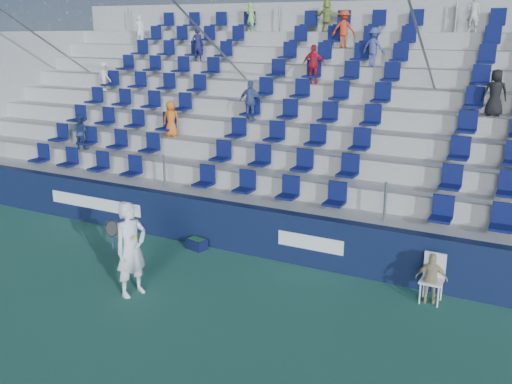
% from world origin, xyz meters
% --- Properties ---
extents(ground, '(70.00, 70.00, 0.00)m').
position_xyz_m(ground, '(0.00, 0.00, 0.00)').
color(ground, '#2B6450').
rests_on(ground, ground).
extents(sponsor_wall, '(24.00, 0.32, 1.20)m').
position_xyz_m(sponsor_wall, '(0.00, 3.15, 0.60)').
color(sponsor_wall, '#0F1939').
rests_on(sponsor_wall, ground).
extents(grandstand, '(24.00, 8.17, 6.63)m').
position_xyz_m(grandstand, '(-0.00, 8.24, 2.14)').
color(grandstand, '#AAAAA4').
rests_on(grandstand, ground).
extents(tennis_player, '(0.73, 0.83, 2.00)m').
position_xyz_m(tennis_player, '(-1.23, 0.04, 1.00)').
color(tennis_player, silver).
rests_on(tennis_player, ground).
extents(line_judge_chair, '(0.44, 0.45, 1.00)m').
position_xyz_m(line_judge_chair, '(4.32, 2.65, 0.57)').
color(line_judge_chair, white).
rests_on(line_judge_chair, ground).
extents(line_judge, '(0.66, 0.36, 1.07)m').
position_xyz_m(line_judge, '(4.32, 2.50, 0.53)').
color(line_judge, tan).
rests_on(line_judge, ground).
extents(ball_bin, '(0.54, 0.42, 0.27)m').
position_xyz_m(ball_bin, '(-1.45, 2.75, 0.15)').
color(ball_bin, '#0E1334').
rests_on(ball_bin, ground).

